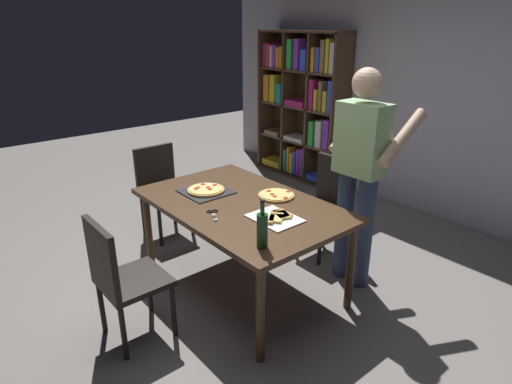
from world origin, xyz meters
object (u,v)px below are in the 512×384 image
(wine_bottle, at_px, (262,229))
(second_pizza_plain, at_px, (276,195))
(dining_table, at_px, (241,211))
(chair_left_end, at_px, (161,185))
(bookshelf, at_px, (303,105))
(kitchen_scissors, at_px, (213,213))
(pepperoni_pizza_on_tray, at_px, (206,190))
(chair_near_camera, at_px, (120,275))
(person_serving_pizza, at_px, (361,167))
(chair_far_side, at_px, (326,199))

(wine_bottle, distance_m, second_pizza_plain, 0.84)
(dining_table, xyz_separation_m, second_pizza_plain, (0.08, 0.29, 0.08))
(chair_left_end, height_order, bookshelf, bookshelf)
(kitchen_scissors, bearing_deg, pepperoni_pizza_on_tray, 152.83)
(dining_table, bearing_deg, chair_near_camera, -90.00)
(pepperoni_pizza_on_tray, height_order, kitchen_scissors, pepperoni_pizza_on_tray)
(chair_left_end, bearing_deg, pepperoni_pizza_on_tray, -5.06)
(chair_near_camera, xyz_separation_m, chair_left_end, (-1.31, 1.01, 0.00))
(wine_bottle, xyz_separation_m, second_pizza_plain, (-0.55, 0.63, -0.11))
(dining_table, xyz_separation_m, chair_near_camera, (-0.00, -1.01, -0.17))
(chair_near_camera, relative_size, kitchen_scissors, 4.59)
(person_serving_pizza, height_order, second_pizza_plain, person_serving_pizza)
(chair_far_side, xyz_separation_m, wine_bottle, (0.64, -1.34, 0.36))
(dining_table, bearing_deg, pepperoni_pizza_on_tray, -166.64)
(pepperoni_pizza_on_tray, relative_size, second_pizza_plain, 1.26)
(person_serving_pizza, distance_m, kitchen_scissors, 1.20)
(person_serving_pizza, xyz_separation_m, kitchen_scissors, (-0.47, -1.07, -0.24))
(dining_table, height_order, bookshelf, bookshelf)
(chair_far_side, relative_size, kitchen_scissors, 4.59)
(dining_table, xyz_separation_m, chair_left_end, (-1.31, 0.00, -0.17))
(person_serving_pizza, bearing_deg, kitchen_scissors, -113.64)
(chair_left_end, relative_size, kitchen_scissors, 4.59)
(dining_table, height_order, wine_bottle, wine_bottle)
(person_serving_pizza, xyz_separation_m, second_pizza_plain, (-0.42, -0.49, -0.24))
(chair_left_end, xyz_separation_m, person_serving_pizza, (1.82, 0.79, 0.49))
(pepperoni_pizza_on_tray, distance_m, wine_bottle, 1.03)
(dining_table, relative_size, chair_left_end, 1.84)
(chair_far_side, bearing_deg, chair_left_end, -142.57)
(chair_far_side, height_order, kitchen_scissors, chair_far_side)
(chair_far_side, relative_size, second_pizza_plain, 3.12)
(bookshelf, height_order, person_serving_pizza, bookshelf)
(chair_left_end, bearing_deg, kitchen_scissors, -11.98)
(chair_near_camera, bearing_deg, kitchen_scissors, 87.10)
(chair_left_end, bearing_deg, wine_bottle, -9.72)
(pepperoni_pizza_on_tray, relative_size, wine_bottle, 1.15)
(chair_near_camera, distance_m, pepperoni_pizza_on_tray, 1.02)
(chair_far_side, distance_m, pepperoni_pizza_on_tray, 1.17)
(bookshelf, bearing_deg, kitchen_scissors, -57.37)
(chair_near_camera, relative_size, chair_far_side, 1.00)
(bookshelf, distance_m, person_serving_pizza, 2.69)
(person_serving_pizza, height_order, kitchen_scissors, person_serving_pizza)
(wine_bottle, bearing_deg, pepperoni_pizza_on_tray, 165.92)
(chair_far_side, bearing_deg, wine_bottle, -64.55)
(chair_left_end, xyz_separation_m, kitchen_scissors, (1.35, -0.29, 0.24))
(chair_far_side, distance_m, chair_left_end, 1.65)
(person_serving_pizza, bearing_deg, second_pizza_plain, -130.53)
(pepperoni_pizza_on_tray, bearing_deg, chair_near_camera, -68.82)
(person_serving_pizza, bearing_deg, wine_bottle, -83.28)
(dining_table, relative_size, kitchen_scissors, 8.45)
(chair_left_end, xyz_separation_m, bookshelf, (-0.35, 2.37, 0.49))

